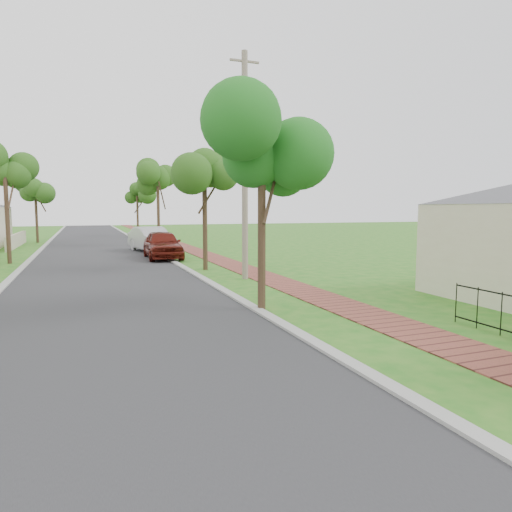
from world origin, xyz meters
TOP-DOWN VIEW (x-y plane):
  - ground at (0.00, 0.00)m, footprint 160.00×160.00m
  - road at (-3.00, 20.00)m, footprint 7.00×120.00m
  - kerb_right at (0.65, 20.00)m, footprint 0.30×120.00m
  - kerb_left at (-6.65, 20.00)m, footprint 0.30×120.00m
  - sidewalk at (3.25, 20.00)m, footprint 1.50×120.00m
  - street_trees at (-2.87, 26.84)m, footprint 10.70×37.65m
  - parked_car_red at (0.40, 21.53)m, footprint 2.02×4.79m
  - parked_car_white at (0.40, 26.01)m, footprint 2.72×5.27m
  - near_tree at (0.81, 7.00)m, footprint 2.10×2.10m
  - utility_pole at (2.30, 12.64)m, footprint 1.20×0.24m

SIDE VIEW (x-z plane):
  - ground at x=0.00m, z-range 0.00..0.00m
  - road at x=-3.00m, z-range -0.01..0.01m
  - kerb_right at x=0.65m, z-range -0.05..0.05m
  - kerb_left at x=-6.65m, z-range -0.05..0.05m
  - sidewalk at x=3.25m, z-range -0.01..0.01m
  - parked_car_red at x=0.40m, z-range 0.00..1.62m
  - parked_car_white at x=0.40m, z-range 0.00..1.65m
  - near_tree at x=0.81m, z-range 1.60..6.99m
  - street_trees at x=-2.87m, z-range 1.59..7.48m
  - utility_pole at x=2.30m, z-range 0.06..9.05m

